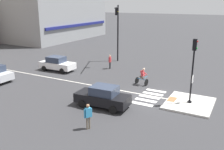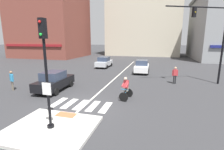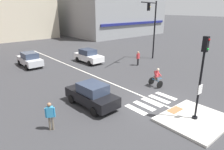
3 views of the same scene
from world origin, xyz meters
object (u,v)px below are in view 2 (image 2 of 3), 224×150
at_px(signal_pole, 46,65).
at_px(pedestrian_at_curb_left, 12,79).
at_px(car_silver_westbound_distant, 104,62).
at_px(traffic_light_mast, 213,33).
at_px(cyclist, 126,88).
at_px(car_white_eastbound_far, 142,67).
at_px(pedestrian_waiting_far_side, 175,74).
at_px(car_black_westbound_near, 54,81).

xyz_separation_m(signal_pole, pedestrian_at_curb_left, (-7.01, 4.70, -2.13)).
bearing_deg(pedestrian_at_curb_left, car_silver_westbound_distant, 74.93).
relative_size(traffic_light_mast, cyclist, 4.32).
height_order(traffic_light_mast, cyclist, traffic_light_mast).
height_order(traffic_light_mast, car_white_eastbound_far, traffic_light_mast).
distance_m(signal_pole, cyclist, 6.10).
bearing_deg(car_white_eastbound_far, pedestrian_at_curb_left, -132.21).
xyz_separation_m(car_silver_westbound_distant, car_white_eastbound_far, (6.14, -2.91, 0.00)).
bearing_deg(pedestrian_at_curb_left, car_white_eastbound_far, 47.79).
bearing_deg(traffic_light_mast, signal_pole, -130.28).
xyz_separation_m(car_white_eastbound_far, pedestrian_at_curb_left, (-9.85, -10.86, 0.17)).
height_order(signal_pole, cyclist, signal_pole).
height_order(car_white_eastbound_far, pedestrian_waiting_far_side, pedestrian_waiting_far_side).
bearing_deg(car_white_eastbound_far, pedestrian_waiting_far_side, -53.71).
bearing_deg(signal_pole, car_white_eastbound_far, 79.66).
bearing_deg(car_white_eastbound_far, signal_pole, -100.34).
height_order(traffic_light_mast, pedestrian_waiting_far_side, traffic_light_mast).
height_order(traffic_light_mast, pedestrian_at_curb_left, traffic_light_mast).
bearing_deg(cyclist, pedestrian_at_curb_left, -178.16).
distance_m(car_silver_westbound_distant, pedestrian_waiting_far_side, 12.52).
relative_size(pedestrian_at_curb_left, pedestrian_waiting_far_side, 1.00).
bearing_deg(traffic_light_mast, car_white_eastbound_far, 147.29).
bearing_deg(pedestrian_waiting_far_side, pedestrian_at_curb_left, -156.24).
xyz_separation_m(traffic_light_mast, car_silver_westbound_distant, (-12.84, 7.21, -3.97)).
bearing_deg(traffic_light_mast, cyclist, -137.73).
distance_m(car_silver_westbound_distant, car_black_westbound_near, 12.80).
xyz_separation_m(traffic_light_mast, pedestrian_at_curb_left, (-16.55, -6.56, -3.80)).
relative_size(car_black_westbound_near, pedestrian_waiting_far_side, 2.51).
height_order(signal_pole, pedestrian_waiting_far_side, signal_pole).
relative_size(signal_pole, traffic_light_mast, 0.68).
relative_size(car_silver_westbound_distant, pedestrian_at_curb_left, 2.46).
height_order(car_white_eastbound_far, car_black_westbound_near, same).
relative_size(car_white_eastbound_far, cyclist, 2.47).
height_order(car_silver_westbound_distant, pedestrian_at_curb_left, pedestrian_at_curb_left).
relative_size(signal_pole, pedestrian_waiting_far_side, 2.95).
xyz_separation_m(car_black_westbound_near, pedestrian_waiting_far_side, (10.04, 4.96, 0.17)).
bearing_deg(pedestrian_waiting_far_side, car_silver_westbound_distant, 141.24).
bearing_deg(car_silver_westbound_distant, cyclist, -66.08).
xyz_separation_m(cyclist, pedestrian_waiting_far_side, (3.79, 5.62, 0.11)).
height_order(car_silver_westbound_distant, cyclist, cyclist).
distance_m(car_white_eastbound_far, pedestrian_waiting_far_side, 6.12).
xyz_separation_m(car_white_eastbound_far, car_black_westbound_near, (-6.42, -9.89, 0.00)).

